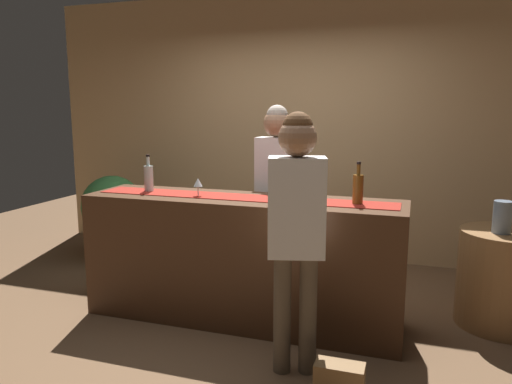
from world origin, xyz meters
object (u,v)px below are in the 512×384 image
at_px(potted_plant_tall, 113,213).
at_px(bartender, 277,180).
at_px(customer_sipping, 296,218).
at_px(wine_glass_mid_counter, 198,183).
at_px(handbag, 339,382).
at_px(wine_bottle_amber, 358,188).
at_px(wine_glass_near_customer, 276,184).
at_px(wine_bottle_clear, 149,178).
at_px(round_side_table, 504,279).
at_px(vase_on_side_table, 502,217).

bearing_deg(potted_plant_tall, bartender, -10.49).
bearing_deg(customer_sipping, wine_glass_mid_counter, 132.92).
xyz_separation_m(customer_sipping, handbag, (0.32, -0.22, -0.89)).
bearing_deg(wine_bottle_amber, potted_plant_tall, 161.02).
bearing_deg(wine_glass_near_customer, wine_glass_mid_counter, -167.52).
bearing_deg(wine_glass_mid_counter, bartender, 55.07).
relative_size(wine_bottle_clear, handbag, 1.08).
bearing_deg(handbag, wine_bottle_amber, 91.82).
bearing_deg(round_side_table, wine_bottle_clear, -169.75).
xyz_separation_m(wine_glass_near_customer, customer_sipping, (0.33, -0.70, -0.08)).
relative_size(wine_glass_near_customer, handbag, 0.51).
relative_size(wine_bottle_amber, vase_on_side_table, 1.26).
distance_m(bartender, handbag, 1.87).
distance_m(bartender, vase_on_side_table, 1.77).
xyz_separation_m(wine_glass_near_customer, round_side_table, (1.68, 0.45, -0.71)).
bearing_deg(customer_sipping, wine_glass_near_customer, 99.97).
relative_size(wine_bottle_amber, bartender, 0.18).
distance_m(wine_glass_near_customer, wine_glass_mid_counter, 0.60).
bearing_deg(round_side_table, wine_bottle_amber, -154.43).
height_order(round_side_table, potted_plant_tall, potted_plant_tall).
bearing_deg(potted_plant_tall, round_side_table, -6.29).
relative_size(round_side_table, handbag, 2.64).
distance_m(wine_glass_near_customer, bartender, 0.53).
relative_size(round_side_table, potted_plant_tall, 0.78).
height_order(wine_bottle_amber, vase_on_side_table, wine_bottle_amber).
distance_m(wine_bottle_amber, potted_plant_tall, 2.89).
height_order(vase_on_side_table, potted_plant_tall, vase_on_side_table).
relative_size(customer_sipping, round_side_table, 2.20).
height_order(wine_glass_mid_counter, handbag, wine_glass_mid_counter).
height_order(wine_glass_near_customer, round_side_table, wine_glass_near_customer).
xyz_separation_m(wine_bottle_amber, bartender, (-0.75, 0.57, -0.06)).
bearing_deg(wine_glass_mid_counter, round_side_table, 14.43).
relative_size(potted_plant_tall, handbag, 3.37).
bearing_deg(handbag, wine_glass_near_customer, 124.99).
xyz_separation_m(wine_bottle_amber, vase_on_side_table, (1.00, 0.44, -0.23)).
height_order(wine_glass_mid_counter, round_side_table, wine_glass_mid_counter).
distance_m(wine_glass_mid_counter, bartender, 0.78).
xyz_separation_m(wine_bottle_clear, potted_plant_tall, (-1.00, 0.91, -0.54)).
distance_m(wine_bottle_amber, round_side_table, 1.38).
bearing_deg(wine_glass_near_customer, customer_sipping, -64.82).
xyz_separation_m(customer_sipping, potted_plant_tall, (-2.39, 1.56, -0.45)).
xyz_separation_m(bartender, handbag, (0.78, -1.43, -0.93)).
height_order(bartender, customer_sipping, bartender).
bearing_deg(customer_sipping, round_side_table, 25.14).
bearing_deg(handbag, wine_glass_mid_counter, 147.23).
relative_size(wine_glass_mid_counter, vase_on_side_table, 0.60).
bearing_deg(wine_glass_near_customer, vase_on_side_table, 13.37).
height_order(customer_sipping, handbag, customer_sipping).
distance_m(round_side_table, vase_on_side_table, 0.50).
xyz_separation_m(wine_bottle_amber, round_side_table, (1.07, 0.51, -0.72)).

